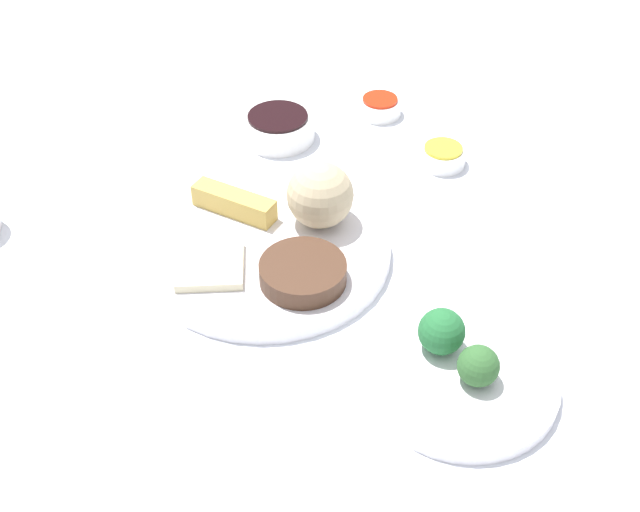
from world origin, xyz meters
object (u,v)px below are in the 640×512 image
at_px(soy_sauce_bowl, 278,128).
at_px(sauce_ramekin_hot_mustard, 442,157).
at_px(main_plate, 268,250).
at_px(broccoli_plate, 461,379).
at_px(sauce_ramekin_sweet_and_sour, 380,108).

bearing_deg(soy_sauce_bowl, sauce_ramekin_hot_mustard, -15.34).
height_order(main_plate, broccoli_plate, main_plate).
xyz_separation_m(soy_sauce_bowl, sauce_ramekin_sweet_and_sour, (0.15, 0.07, -0.01)).
xyz_separation_m(broccoli_plate, sauce_ramekin_sweet_and_sour, (-0.06, 0.51, 0.00)).
xyz_separation_m(broccoli_plate, sauce_ramekin_hot_mustard, (0.02, 0.38, 0.00)).
bearing_deg(sauce_ramekin_hot_mustard, sauce_ramekin_sweet_and_sour, 121.63).
distance_m(main_plate, sauce_ramekin_hot_mustard, 0.29).
bearing_deg(soy_sauce_bowl, main_plate, -89.98).
xyz_separation_m(sauce_ramekin_sweet_and_sour, sauce_ramekin_hot_mustard, (0.08, -0.13, 0.00)).
relative_size(broccoli_plate, soy_sauce_bowl, 1.87).
bearing_deg(soy_sauce_bowl, broccoli_plate, -65.45).
relative_size(sauce_ramekin_sweet_and_sour, sauce_ramekin_hot_mustard, 1.00).
bearing_deg(broccoli_plate, sauce_ramekin_hot_mustard, 86.90).
bearing_deg(main_plate, soy_sauce_bowl, 90.02).
xyz_separation_m(main_plate, soy_sauce_bowl, (-0.00, 0.25, 0.01)).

